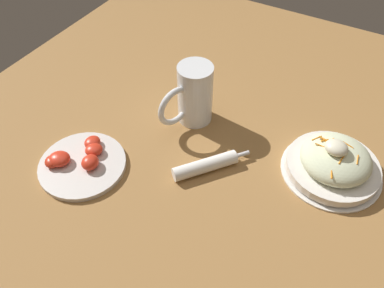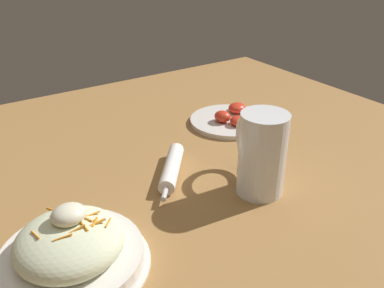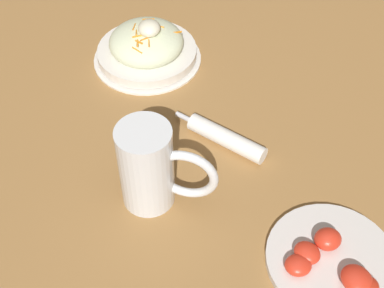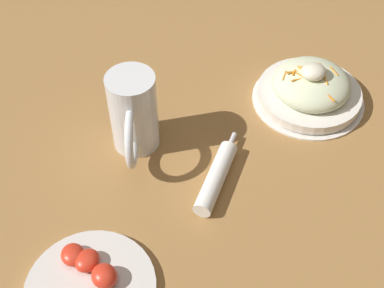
% 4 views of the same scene
% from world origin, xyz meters
% --- Properties ---
extents(ground_plane, '(1.43, 1.43, 0.00)m').
position_xyz_m(ground_plane, '(0.00, 0.00, 0.00)').
color(ground_plane, '#9E703D').
extents(salad_plate, '(0.23, 0.23, 0.10)m').
position_xyz_m(salad_plate, '(-0.27, -0.04, 0.03)').
color(salad_plate, white).
rests_on(salad_plate, ground_plane).
extents(beer_mug, '(0.09, 0.16, 0.16)m').
position_xyz_m(beer_mug, '(0.11, -0.04, 0.07)').
color(beer_mug, white).
rests_on(beer_mug, ground_plane).
extents(napkin_roll, '(0.14, 0.16, 0.03)m').
position_xyz_m(napkin_roll, '(-0.01, 0.10, 0.02)').
color(napkin_roll, white).
rests_on(napkin_roll, ground_plane).
extents(tomato_plate, '(0.21, 0.21, 0.04)m').
position_xyz_m(tomato_plate, '(0.26, 0.24, 0.01)').
color(tomato_plate, silver).
rests_on(tomato_plate, ground_plane).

